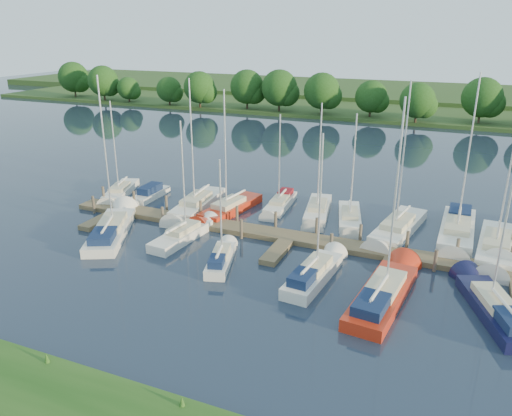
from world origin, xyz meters
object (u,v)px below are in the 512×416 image
at_px(sailboat_n_0, 120,192).
at_px(motorboat, 149,195).
at_px(dock, 287,240).
at_px(sailboat_n_5, 317,212).
at_px(sailboat_s_2, 221,260).

bearing_deg(sailboat_n_0, motorboat, 166.55).
xyz_separation_m(dock, sailboat_n_5, (0.41, 6.82, 0.07)).
bearing_deg(dock, sailboat_n_0, 166.97).
bearing_deg(sailboat_s_2, motorboat, 125.69).
height_order(dock, sailboat_n_5, sailboat_n_5).
distance_m(sailboat_n_0, sailboat_s_2, 18.69).
height_order(sailboat_n_0, sailboat_n_5, sailboat_n_5).
relative_size(dock, motorboat, 7.25).
height_order(sailboat_n_5, sailboat_s_2, sailboat_n_5).
distance_m(dock, sailboat_n_5, 6.83).
distance_m(sailboat_n_0, sailboat_n_5, 19.59).
xyz_separation_m(sailboat_n_0, motorboat, (3.25, 0.29, 0.06)).
bearing_deg(dock, motorboat, 163.46).
xyz_separation_m(sailboat_n_0, sailboat_n_5, (19.45, 2.41, 0.00)).
height_order(motorboat, sailboat_s_2, sailboat_s_2).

